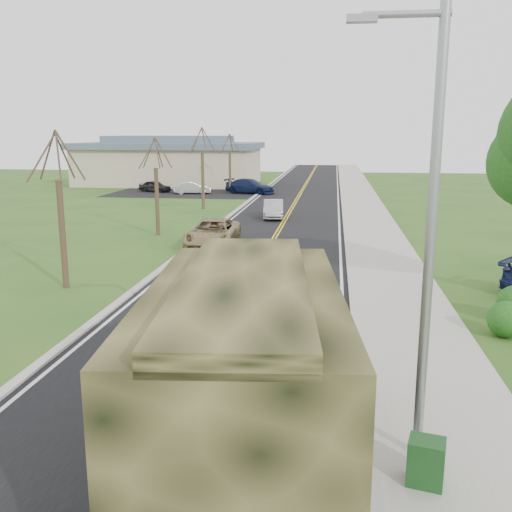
% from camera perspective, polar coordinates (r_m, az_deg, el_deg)
% --- Properties ---
extents(ground, '(160.00, 160.00, 0.00)m').
position_cam_1_polar(ground, '(12.46, -9.09, -16.45)').
color(ground, '#27501A').
rests_on(ground, ground).
extents(road, '(8.00, 120.00, 0.01)m').
position_cam_1_polar(road, '(50.89, 3.99, 5.46)').
color(road, black).
rests_on(road, ground).
extents(curb_right, '(0.30, 120.00, 0.12)m').
position_cam_1_polar(curb_right, '(50.78, 8.69, 5.39)').
color(curb_right, '#9E998E').
rests_on(curb_right, ground).
extents(sidewalk_right, '(3.20, 120.00, 0.10)m').
position_cam_1_polar(sidewalk_right, '(50.84, 10.67, 5.32)').
color(sidewalk_right, '#9E998E').
rests_on(sidewalk_right, ground).
extents(curb_left, '(0.30, 120.00, 0.10)m').
position_cam_1_polar(curb_left, '(51.33, -0.66, 5.59)').
color(curb_left, '#9E998E').
rests_on(curb_left, ground).
extents(street_light, '(1.65, 0.22, 8.00)m').
position_cam_1_polar(street_light, '(10.17, 16.59, 3.14)').
color(street_light, gray).
rests_on(street_light, ground).
extents(bare_tree_a, '(1.93, 2.26, 6.08)m').
position_cam_1_polar(bare_tree_a, '(23.14, -18.87, 3.29)').
color(bare_tree_a, '#38281C').
rests_on(bare_tree_a, ground).
extents(bare_tree_b, '(1.83, 2.14, 5.73)m').
position_cam_1_polar(bare_tree_b, '(34.22, -9.90, 6.19)').
color(bare_tree_b, '#38281C').
rests_on(bare_tree_b, ground).
extents(bare_tree_c, '(2.04, 2.39, 6.42)m').
position_cam_1_polar(bare_tree_c, '(45.73, -5.36, 8.16)').
color(bare_tree_c, '#38281C').
rests_on(bare_tree_c, ground).
extents(bare_tree_d, '(1.88, 2.20, 5.91)m').
position_cam_1_polar(bare_tree_d, '(57.48, -2.62, 8.79)').
color(bare_tree_d, '#38281C').
rests_on(bare_tree_d, ground).
extents(commercial_building, '(25.50, 21.50, 5.65)m').
position_cam_1_polar(commercial_building, '(69.24, -8.54, 9.36)').
color(commercial_building, tan).
rests_on(commercial_building, ground).
extents(military_truck, '(3.53, 8.13, 3.94)m').
position_cam_1_polar(military_truck, '(9.40, -0.93, -10.91)').
color(military_truck, black).
rests_on(military_truck, ground).
extents(suv_champagne, '(2.53, 5.28, 1.45)m').
position_cam_1_polar(suv_champagne, '(30.47, -4.33, 2.30)').
color(suv_champagne, '#927B52').
rests_on(suv_champagne, ground).
extents(sedan_silver, '(1.77, 4.05, 1.30)m').
position_cam_1_polar(sedan_silver, '(40.71, 1.75, 4.71)').
color(sedan_silver, '#AAA9AE').
rests_on(sedan_silver, ground).
extents(utility_box_near, '(0.70, 0.62, 0.80)m').
position_cam_1_polar(utility_box_near, '(10.64, 16.64, -19.12)').
color(utility_box_near, '#174219').
rests_on(utility_box_near, sidewalk_right).
extents(lot_car_dark, '(3.70, 2.40, 1.17)m').
position_cam_1_polar(lot_car_dark, '(60.04, -10.07, 6.88)').
color(lot_car_dark, black).
rests_on(lot_car_dark, ground).
extents(lot_car_silver, '(3.88, 2.05, 1.21)m').
position_cam_1_polar(lot_car_silver, '(57.56, -6.38, 6.79)').
color(lot_car_silver, silver).
rests_on(lot_car_silver, ground).
extents(lot_car_navy, '(5.45, 3.48, 1.47)m').
position_cam_1_polar(lot_car_navy, '(57.47, -0.59, 6.99)').
color(lot_car_navy, '#101A3D').
rests_on(lot_car_navy, ground).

